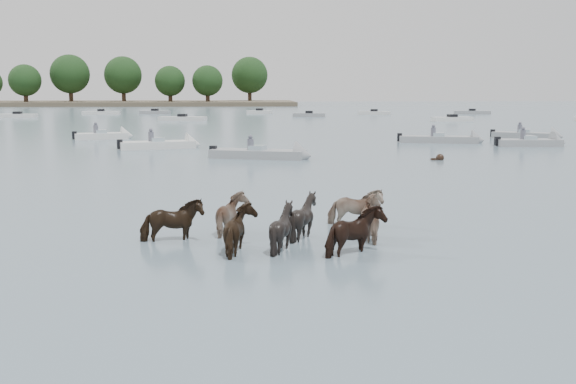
{
  "coord_description": "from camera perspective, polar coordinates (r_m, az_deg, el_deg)",
  "views": [
    {
      "loc": [
        -2.08,
        -16.19,
        3.8
      ],
      "look_at": [
        -0.97,
        0.93,
        1.1
      ],
      "focal_mm": 40.56,
      "sensor_mm": 36.0,
      "label": 1
    }
  ],
  "objects": [
    {
      "name": "motorboat_f",
      "position": [
        53.01,
        -15.29,
        4.76
      ],
      "size": [
        4.71,
        2.81,
        1.92
      ],
      "rotation": [
        0.0,
        0.0,
        0.29
      ],
      "color": "silver",
      "rests_on": "ground"
    },
    {
      "name": "motorboat_b",
      "position": [
        36.42,
        -1.48,
        3.3
      ],
      "size": [
        5.97,
        3.25,
        1.92
      ],
      "rotation": [
        0.0,
        0.0,
        -0.3
      ],
      "color": "gray",
      "rests_on": "ground"
    },
    {
      "name": "motorboat_d",
      "position": [
        47.65,
        21.12,
        4.04
      ],
      "size": [
        4.91,
        1.84,
        1.92
      ],
      "rotation": [
        0.0,
        0.0,
        -0.05
      ],
      "color": "gray",
      "rests_on": "ground"
    },
    {
      "name": "ground",
      "position": [
        16.76,
        3.53,
        -4.18
      ],
      "size": [
        400.0,
        400.0,
        0.0
      ],
      "primitive_type": "plane",
      "color": "slate",
      "rests_on": "ground"
    },
    {
      "name": "motorboat_c",
      "position": [
        48.82,
        13.99,
        4.48
      ],
      "size": [
        6.26,
        3.01,
        1.92
      ],
      "rotation": [
        0.0,
        0.0,
        -0.24
      ],
      "color": "gray",
      "rests_on": "ground"
    },
    {
      "name": "motorboat_a",
      "position": [
        43.68,
        -10.39,
        4.1
      ],
      "size": [
        5.5,
        2.99,
        1.92
      ],
      "rotation": [
        0.0,
        0.0,
        0.28
      ],
      "color": "silver",
      "rests_on": "ground"
    },
    {
      "name": "distant_flotilla",
      "position": [
        94.03,
        -3.34,
        6.77
      ],
      "size": [
        105.21,
        29.81,
        0.93
      ],
      "color": "gray",
      "rests_on": "ground"
    },
    {
      "name": "motorboat_e",
      "position": [
        54.94,
        20.8,
        4.63
      ],
      "size": [
        5.41,
        3.97,
        1.92
      ],
      "rotation": [
        0.0,
        0.0,
        -0.51
      ],
      "color": "gray",
      "rests_on": "ground"
    },
    {
      "name": "swimming_pony",
      "position": [
        36.59,
        13.11,
        2.91
      ],
      "size": [
        0.72,
        0.44,
        0.44
      ],
      "color": "black",
      "rests_on": "ground"
    },
    {
      "name": "pony_herd",
      "position": [
        16.46,
        0.2,
        -2.86
      ],
      "size": [
        6.88,
        4.48,
        1.39
      ],
      "color": "black",
      "rests_on": "ground"
    }
  ]
}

